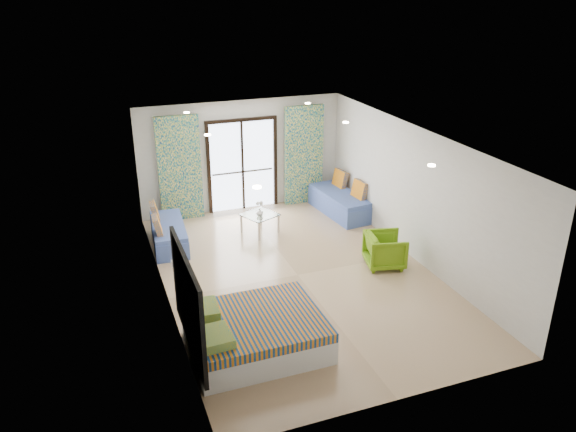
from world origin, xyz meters
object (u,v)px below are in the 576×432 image
object	(u,v)px
bed	(255,333)
daybed_left	(168,233)
coffee_table	(260,216)
armchair	(385,249)
daybed_right	(340,202)

from	to	relation	value
bed	daybed_left	distance (m)	4.25
coffee_table	armchair	bearing A→B (deg)	-52.36
daybed_left	daybed_right	bearing A→B (deg)	8.37
bed	daybed_right	bearing A→B (deg)	51.54
daybed_right	daybed_left	bearing A→B (deg)	178.57
daybed_left	coffee_table	distance (m)	2.05
daybed_left	coffee_table	xyz separation A→B (m)	(2.04, -0.09, 0.13)
bed	daybed_right	xyz separation A→B (m)	(3.59, 4.53, 0.00)
daybed_left	armchair	size ratio (longest dim) A/B	2.36
bed	coffee_table	xyz separation A→B (m)	(1.40, 4.11, 0.11)
armchair	coffee_table	bearing A→B (deg)	51.33
armchair	bed	bearing A→B (deg)	131.70
daybed_left	daybed_right	distance (m)	4.24
daybed_left	armchair	world-z (taller)	daybed_left
daybed_left	armchair	bearing A→B (deg)	-28.54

